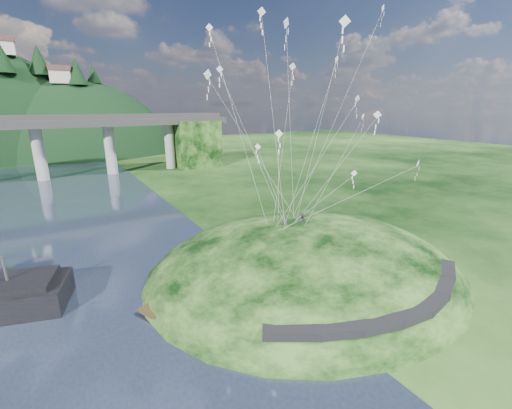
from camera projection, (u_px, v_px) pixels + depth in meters
ground at (252, 298)px, 32.05m from camera, size 320.00×320.00×0.00m
grass_hill at (305, 281)px, 38.08m from camera, size 36.00×32.00×13.00m
footpath at (395, 305)px, 27.15m from camera, size 22.29×5.84×0.83m
wooden_dock at (205, 281)px, 34.25m from camera, size 13.87×7.79×1.01m
kite_flyers at (298, 214)px, 37.61m from camera, size 2.94×1.13×1.92m
kite_swarm at (304, 80)px, 32.66m from camera, size 20.04×15.98×18.51m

